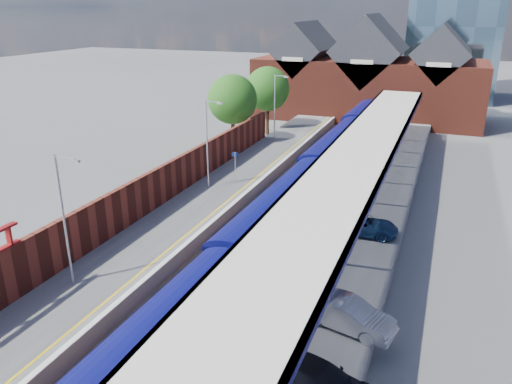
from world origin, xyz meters
TOP-DOWN VIEW (x-y plane):
  - ground at (0.00, 30.00)m, footprint 240.00×240.00m
  - ballast_bed at (0.00, 20.00)m, footprint 6.00×76.00m
  - rails at (0.00, 20.00)m, footprint 4.51×76.00m
  - left_platform at (-5.50, 20.00)m, footprint 5.00×76.00m
  - right_platform at (6.00, 20.00)m, footprint 6.00×76.00m
  - coping_left at (-3.15, 20.00)m, footprint 0.30×76.00m
  - coping_right at (3.15, 20.00)m, footprint 0.30×76.00m
  - yellow_line at (-3.75, 20.00)m, footprint 0.14×76.00m
  - train at (1.49, 24.58)m, footprint 3.15×65.95m
  - canopy at (5.48, 21.95)m, footprint 4.50×52.00m
  - lamp_post_b at (-6.36, 6.00)m, footprint 1.48×0.18m
  - lamp_post_c at (-6.36, 22.00)m, footprint 1.48×0.18m
  - lamp_post_d at (-6.36, 38.00)m, footprint 1.48×0.18m
  - platform_sign at (-5.00, 24.00)m, footprint 0.55×0.08m
  - brick_wall at (-8.10, 13.54)m, footprint 0.35×50.00m
  - station_building at (0.00, 58.00)m, footprint 30.00×12.12m
  - tree_near at (-10.35, 35.91)m, footprint 5.20×5.20m
  - tree_far at (-9.35, 43.91)m, footprint 5.20×5.20m
  - parked_car_silver at (7.75, 7.30)m, footprint 4.52×2.45m
  - parked_car_dark at (7.57, 2.68)m, footprint 5.06×2.99m
  - parked_car_blue at (6.65, 17.56)m, footprint 4.47×2.25m

SIDE VIEW (x-z plane):
  - ground at x=0.00m, z-range 0.00..0.00m
  - ballast_bed at x=0.00m, z-range 0.00..0.06m
  - rails at x=0.00m, z-range 0.05..0.19m
  - left_platform at x=-5.50m, z-range 0.00..1.00m
  - right_platform at x=6.00m, z-range 0.00..1.00m
  - yellow_line at x=-3.75m, z-range 1.00..1.01m
  - coping_left at x=-3.15m, z-range 1.00..1.05m
  - coping_right at x=3.15m, z-range 1.00..1.05m
  - parked_car_blue at x=6.65m, z-range 1.00..2.22m
  - parked_car_dark at x=7.57m, z-range 1.00..2.37m
  - parked_car_silver at x=7.75m, z-range 1.00..2.41m
  - train at x=1.49m, z-range 0.40..3.85m
  - brick_wall at x=-8.10m, z-range 0.52..4.38m
  - platform_sign at x=-5.00m, z-range 1.44..3.94m
  - lamp_post_b at x=-6.36m, z-range 1.49..8.49m
  - lamp_post_c at x=-6.36m, z-range 1.49..8.49m
  - lamp_post_d at x=-6.36m, z-range 1.49..8.49m
  - canopy at x=5.48m, z-range 3.01..7.49m
  - tree_near at x=-10.35m, z-range 1.30..9.40m
  - tree_far at x=-9.35m, z-range 1.30..9.40m
  - station_building at x=0.00m, z-range -1.44..12.34m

